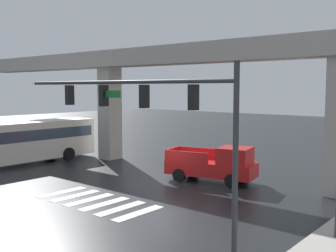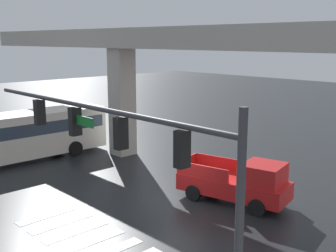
# 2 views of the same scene
# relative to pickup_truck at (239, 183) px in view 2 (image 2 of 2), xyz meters

# --- Properties ---
(ground_plane) EXTENTS (120.00, 120.00, 0.00)m
(ground_plane) POSITION_rel_pickup_truck_xyz_m (-2.04, -2.13, -0.99)
(ground_plane) COLOR black
(crosswalk_stripes) EXTENTS (6.05, 2.80, 0.01)m
(crosswalk_stripes) POSITION_rel_pickup_truck_xyz_m (-2.04, -7.09, -0.98)
(crosswalk_stripes) COLOR silver
(crosswalk_stripes) RESTS_ON ground
(elevated_overpass) EXTENTS (49.57, 1.86, 8.12)m
(elevated_overpass) POSITION_rel_pickup_truck_xyz_m (-2.04, 1.41, 5.83)
(elevated_overpass) COLOR #ADA89E
(elevated_overpass) RESTS_ON ground
(pickup_truck) EXTENTS (5.38, 2.92, 2.08)m
(pickup_truck) POSITION_rel_pickup_truck_xyz_m (0.00, 0.00, 0.00)
(pickup_truck) COLOR red
(pickup_truck) RESTS_ON ground
(city_bus) EXTENTS (2.94, 10.84, 2.99)m
(city_bus) POSITION_rel_pickup_truck_xyz_m (-13.63, -4.10, 0.73)
(city_bus) COLOR beige
(city_bus) RESTS_ON ground
(traffic_signal_mast) EXTENTS (10.89, 0.32, 6.20)m
(traffic_signal_mast) POSITION_rel_pickup_truck_xyz_m (2.74, -8.68, 3.68)
(traffic_signal_mast) COLOR #38383D
(traffic_signal_mast) RESTS_ON ground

